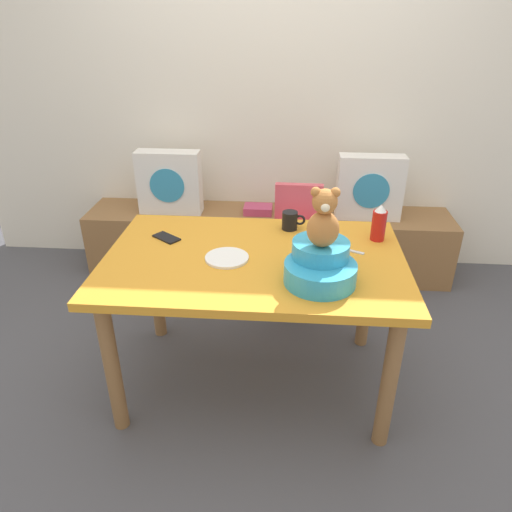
% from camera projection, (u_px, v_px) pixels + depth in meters
% --- Properties ---
extents(ground_plane, '(8.00, 8.00, 0.00)m').
position_uv_depth(ground_plane, '(255.00, 379.00, 2.50)').
color(ground_plane, '#4C4C51').
extents(back_wall, '(4.40, 0.10, 2.60)m').
position_uv_depth(back_wall, '(272.00, 84.00, 3.20)').
color(back_wall, silver).
rests_on(back_wall, ground_plane).
extents(window_bench, '(2.60, 0.44, 0.46)m').
position_uv_depth(window_bench, '(268.00, 242.00, 3.46)').
color(window_bench, olive).
rests_on(window_bench, ground_plane).
extents(pillow_floral_left, '(0.44, 0.15, 0.44)m').
position_uv_depth(pillow_floral_left, '(169.00, 182.00, 3.28)').
color(pillow_floral_left, white).
rests_on(pillow_floral_left, window_bench).
extents(pillow_floral_right, '(0.44, 0.15, 0.44)m').
position_uv_depth(pillow_floral_right, '(370.00, 188.00, 3.18)').
color(pillow_floral_right, white).
rests_on(pillow_floral_right, window_bench).
extents(book_stack, '(0.20, 0.14, 0.05)m').
position_uv_depth(book_stack, '(258.00, 209.00, 3.34)').
color(book_stack, '#BC3E63').
rests_on(book_stack, window_bench).
extents(dining_table, '(1.38, 0.90, 0.74)m').
position_uv_depth(dining_table, '(254.00, 275.00, 2.21)').
color(dining_table, orange).
rests_on(dining_table, ground_plane).
extents(highchair, '(0.34, 0.45, 0.79)m').
position_uv_depth(highchair, '(297.00, 232.00, 2.92)').
color(highchair, '#D84C59').
rests_on(highchair, ground_plane).
extents(infant_seat_teal, '(0.30, 0.33, 0.16)m').
position_uv_depth(infant_seat_teal, '(320.00, 265.00, 1.94)').
color(infant_seat_teal, '#2E9BC5').
rests_on(infant_seat_teal, dining_table).
extents(teddy_bear, '(0.13, 0.12, 0.25)m').
position_uv_depth(teddy_bear, '(324.00, 219.00, 1.84)').
color(teddy_bear, '#B26E34').
rests_on(teddy_bear, infant_seat_teal).
extents(ketchup_bottle, '(0.07, 0.07, 0.18)m').
position_uv_depth(ketchup_bottle, '(379.00, 223.00, 2.28)').
color(ketchup_bottle, red).
rests_on(ketchup_bottle, dining_table).
extents(coffee_mug, '(0.12, 0.08, 0.09)m').
position_uv_depth(coffee_mug, '(290.00, 220.00, 2.41)').
color(coffee_mug, black).
rests_on(coffee_mug, dining_table).
extents(dinner_plate_near, '(0.20, 0.20, 0.01)m').
position_uv_depth(dinner_plate_near, '(227.00, 258.00, 2.14)').
color(dinner_plate_near, white).
rests_on(dinner_plate_near, dining_table).
extents(cell_phone, '(0.16, 0.14, 0.01)m').
position_uv_depth(cell_phone, '(166.00, 238.00, 2.33)').
color(cell_phone, black).
rests_on(cell_phone, dining_table).
extents(table_fork, '(0.16, 0.09, 0.01)m').
position_uv_depth(table_fork, '(347.00, 250.00, 2.21)').
color(table_fork, silver).
rests_on(table_fork, dining_table).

